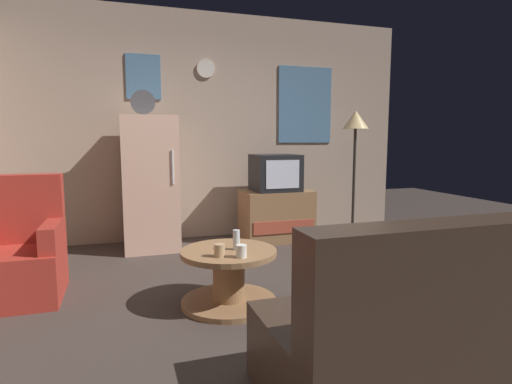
{
  "coord_description": "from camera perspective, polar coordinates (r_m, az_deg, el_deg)",
  "views": [
    {
      "loc": [
        -1.1,
        -2.81,
        1.25
      ],
      "look_at": [
        0.1,
        0.9,
        0.75
      ],
      "focal_mm": 29.22,
      "sensor_mm": 36.0,
      "label": 1
    }
  ],
  "objects": [
    {
      "name": "fridge",
      "position": [
        4.83,
        -14.32,
        1.19
      ],
      "size": [
        0.6,
        0.62,
        1.77
      ],
      "color": "beige",
      "rests_on": "ground_plane"
    },
    {
      "name": "mug_ceramic_white",
      "position": [
        2.94,
        -2.02,
        -8.09
      ],
      "size": [
        0.08,
        0.08,
        0.09
      ],
      "primitive_type": "cylinder",
      "color": "silver",
      "rests_on": "coffee_table"
    },
    {
      "name": "wine_glass",
      "position": [
        3.13,
        -2.7,
        -6.55
      ],
      "size": [
        0.05,
        0.05,
        0.15
      ],
      "primitive_type": "cylinder",
      "color": "silver",
      "rests_on": "coffee_table"
    },
    {
      "name": "ground_plane",
      "position": [
        3.27,
        3.32,
        -15.2
      ],
      "size": [
        12.0,
        12.0,
        0.0
      ],
      "primitive_type": "plane",
      "color": "#3D332D"
    },
    {
      "name": "crt_tv",
      "position": [
        5.07,
        2.65,
        2.66
      ],
      "size": [
        0.54,
        0.51,
        0.44
      ],
      "color": "black",
      "rests_on": "tv_stand"
    },
    {
      "name": "standing_lamp",
      "position": [
        5.3,
        13.44,
        8.28
      ],
      "size": [
        0.32,
        0.32,
        1.59
      ],
      "color": "#332D28",
      "rests_on": "ground_plane"
    },
    {
      "name": "wall_with_art",
      "position": [
        5.38,
        -6.11,
        8.87
      ],
      "size": [
        5.2,
        0.12,
        2.79
      ],
      "color": "tan",
      "rests_on": "ground_plane"
    },
    {
      "name": "couch",
      "position": [
        2.31,
        24.17,
        -17.25
      ],
      "size": [
        1.7,
        0.8,
        0.92
      ],
      "color": "#38281E",
      "rests_on": "ground_plane"
    },
    {
      "name": "book_stack",
      "position": [
        5.4,
        9.97,
        -5.43
      ],
      "size": [
        0.22,
        0.18,
        0.15
      ],
      "color": "#9479B1",
      "rests_on": "ground_plane"
    },
    {
      "name": "mug_ceramic_tan",
      "position": [
        2.97,
        -5.02,
        -7.96
      ],
      "size": [
        0.08,
        0.08,
        0.09
      ],
      "primitive_type": "cylinder",
      "color": "tan",
      "rests_on": "coffee_table"
    },
    {
      "name": "coffee_table",
      "position": [
        3.21,
        -3.74,
        -11.56
      ],
      "size": [
        0.72,
        0.72,
        0.43
      ],
      "color": "#8E6642",
      "rests_on": "ground_plane"
    },
    {
      "name": "tv_stand",
      "position": [
        5.15,
        2.81,
        -3.23
      ],
      "size": [
        0.84,
        0.53,
        0.62
      ],
      "color": "#8E6642",
      "rests_on": "ground_plane"
    },
    {
      "name": "armchair",
      "position": [
        3.81,
        -30.05,
        -7.56
      ],
      "size": [
        0.68,
        0.68,
        0.96
      ],
      "color": "#A52D23",
      "rests_on": "ground_plane"
    }
  ]
}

